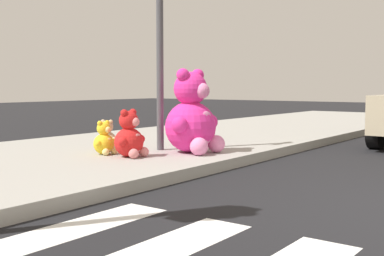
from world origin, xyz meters
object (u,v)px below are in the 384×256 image
Objects in this scene: plush_pink_large at (192,119)px; plush_yellow at (105,141)px; sign_pole at (160,40)px; plush_red at (130,138)px; plush_tan at (107,138)px.

plush_pink_large reaches higher than plush_yellow.
plush_red is (-0.86, -0.17, -1.43)m from sign_pole.
plush_yellow is at bearing -137.42° from plush_tan.
plush_pink_large is at bearing -85.30° from sign_pole.
plush_pink_large is 2.62× the size of plush_tan.
sign_pole reaches higher than plush_tan.
plush_tan is at bearing 68.69° from plush_red.
plush_yellow is (-0.93, 0.90, -0.30)m from plush_pink_large.
plush_pink_large is 1.39m from plush_tan.
plush_tan is at bearing 42.58° from plush_yellow.
plush_tan is (-0.55, 0.63, -1.51)m from sign_pole.
plush_tan is 0.71× the size of plush_red.
sign_pole reaches higher than plush_red.
plush_red is (0.03, -0.49, 0.07)m from plush_yellow.
plush_tan is at bearing 116.25° from plush_pink_large.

